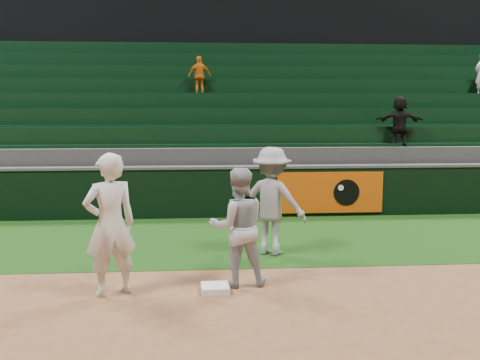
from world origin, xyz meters
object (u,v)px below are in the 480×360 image
at_px(first_base, 215,288).
at_px(first_baseman, 110,225).
at_px(base_coach, 272,201).
at_px(baserunner, 238,227).

distance_m(first_base, first_baseman, 1.77).
bearing_deg(first_base, base_coach, 60.47).
relative_size(first_base, base_coach, 0.20).
distance_m(baserunner, base_coach, 1.79).
bearing_deg(first_base, first_baseman, -179.58).
xyz_separation_m(first_baseman, base_coach, (2.55, 1.91, -0.04)).
distance_m(first_base, baserunner, 0.95).
relative_size(baserunner, base_coach, 0.91).
bearing_deg(first_baseman, baserunner, 163.95).
height_order(first_base, baserunner, baserunner).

